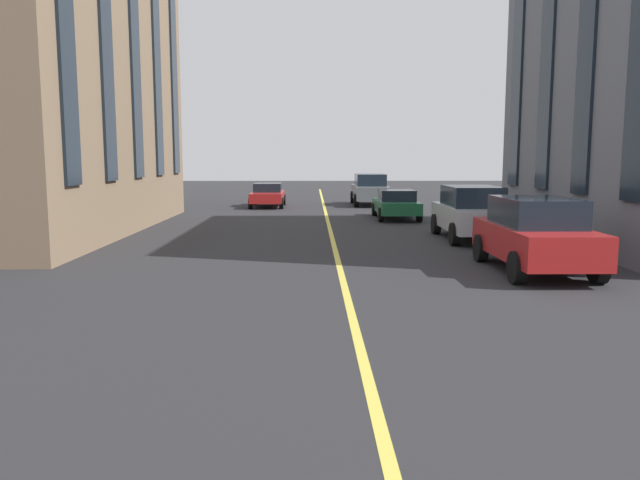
{
  "coord_description": "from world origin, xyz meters",
  "views": [
    {
      "loc": [
        3.36,
        0.73,
        2.89
      ],
      "look_at": [
        15.15,
        0.58,
        1.33
      ],
      "focal_mm": 35.14,
      "sensor_mm": 36.0,
      "label": 1
    }
  ],
  "objects_px": {
    "car_silver_parked_b": "(472,212)",
    "car_red_near": "(535,234)",
    "car_green_oncoming": "(396,204)",
    "car_grey_far": "(370,189)",
    "car_red_trailing": "(268,195)"
  },
  "relations": [
    {
      "from": "car_red_trailing",
      "to": "car_red_near",
      "type": "bearing_deg",
      "value": -158.69
    },
    {
      "from": "car_red_near",
      "to": "car_silver_parked_b",
      "type": "bearing_deg",
      "value": 0.0
    },
    {
      "from": "car_green_oncoming",
      "to": "car_red_near",
      "type": "distance_m",
      "value": 13.82
    },
    {
      "from": "car_red_trailing",
      "to": "car_silver_parked_b",
      "type": "bearing_deg",
      "value": -150.88
    },
    {
      "from": "car_silver_parked_b",
      "to": "car_green_oncoming",
      "type": "bearing_deg",
      "value": 12.66
    },
    {
      "from": "car_grey_far",
      "to": "car_red_near",
      "type": "distance_m",
      "value": 22.26
    },
    {
      "from": "car_grey_far",
      "to": "car_silver_parked_b",
      "type": "relative_size",
      "value": 1.0
    },
    {
      "from": "car_red_trailing",
      "to": "car_grey_far",
      "type": "relative_size",
      "value": 0.94
    },
    {
      "from": "car_grey_far",
      "to": "car_red_near",
      "type": "bearing_deg",
      "value": -174.57
    },
    {
      "from": "car_green_oncoming",
      "to": "car_silver_parked_b",
      "type": "bearing_deg",
      "value": -167.34
    },
    {
      "from": "car_green_oncoming",
      "to": "car_grey_far",
      "type": "bearing_deg",
      "value": 2.99
    },
    {
      "from": "car_red_trailing",
      "to": "car_silver_parked_b",
      "type": "distance_m",
      "value": 16.84
    },
    {
      "from": "car_grey_far",
      "to": "car_silver_parked_b",
      "type": "xyz_separation_m",
      "value": [
        -15.87,
        -2.11,
        0.0
      ]
    },
    {
      "from": "car_silver_parked_b",
      "to": "car_red_near",
      "type": "bearing_deg",
      "value": 180.0
    },
    {
      "from": "car_green_oncoming",
      "to": "car_red_near",
      "type": "bearing_deg",
      "value": -173.07
    }
  ]
}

